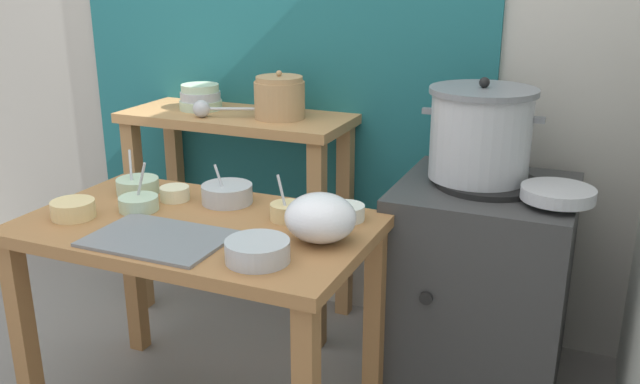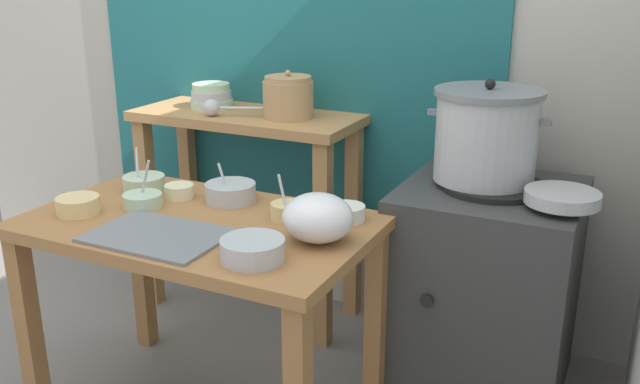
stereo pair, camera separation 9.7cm
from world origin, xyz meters
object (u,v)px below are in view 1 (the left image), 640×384
stove_block (479,284)px  prep_bowl_2 (287,211)px  back_shelf_table (238,165)px  prep_bowl_0 (346,212)px  steamer_pot (481,133)px  bowl_stack_enamel (200,98)px  prep_bowl_1 (258,250)px  prep_bowl_7 (175,193)px  clay_pot (280,98)px  plastic_bag (320,218)px  prep_bowl_6 (139,202)px  prep_table (199,255)px  ladle (204,109)px  wide_pan (558,194)px  serving_tray (158,238)px  prep_bowl_5 (227,193)px  prep_bowl_3 (138,185)px  prep_bowl_4 (73,208)px

stove_block → prep_bowl_2: size_ratio=5.38×
back_shelf_table → prep_bowl_0: size_ratio=8.05×
steamer_pot → bowl_stack_enamel: size_ratio=2.28×
prep_bowl_1 → prep_bowl_7: bearing=146.1°
clay_pot → plastic_bag: size_ratio=0.96×
steamer_pot → prep_bowl_6: size_ratio=2.57×
prep_bowl_6 → prep_bowl_1: bearing=-20.5°
prep_table → back_shelf_table: (-0.27, 0.73, 0.07)m
steamer_pot → prep_bowl_0: 0.57m
prep_bowl_6 → plastic_bag: bearing=-0.5°
ladle → bowl_stack_enamel: bearing=127.0°
wide_pan → prep_bowl_1: wide_pan is taller
stove_block → prep_bowl_1: 0.99m
serving_tray → prep_bowl_2: prep_bowl_2 is taller
clay_pot → prep_bowl_7: (-0.12, -0.58, -0.24)m
back_shelf_table → prep_bowl_6: 0.72m
stove_block → steamer_pot: (-0.04, 0.02, 0.56)m
bowl_stack_enamel → wide_pan: 1.52m
prep_bowl_5 → prep_bowl_6: prep_bowl_6 is taller
bowl_stack_enamel → wide_pan: (1.48, -0.27, -0.15)m
back_shelf_table → ladle: 0.29m
stove_block → prep_bowl_1: size_ratio=4.38×
prep_bowl_6 → clay_pot: bearing=77.0°
ladle → prep_bowl_3: bearing=-89.0°
prep_bowl_3 → bowl_stack_enamel: bearing=100.4°
plastic_bag → prep_bowl_0: 0.20m
ladle → stove_block: bearing=-0.9°
prep_bowl_1 → prep_bowl_4: size_ratio=1.30×
steamer_pot → serving_tray: 1.13m
prep_bowl_3 → prep_bowl_7: prep_bowl_3 is taller
steamer_pot → prep_bowl_7: size_ratio=4.11×
prep_bowl_0 → back_shelf_table: bearing=142.7°
prep_table → prep_bowl_3: 0.41m
prep_bowl_1 → prep_bowl_6: prep_bowl_6 is taller
ladle → prep_bowl_5: 0.58m
back_shelf_table → prep_bowl_4: bearing=-97.4°
plastic_bag → stove_block: bearing=57.6°
prep_bowl_4 → back_shelf_table: bearing=82.6°
prep_bowl_0 → plastic_bag: bearing=-91.6°
serving_tray → prep_bowl_5: prep_bowl_5 is taller
stove_block → prep_bowl_5: (-0.80, -0.41, 0.37)m
prep_bowl_5 → prep_bowl_6: (-0.23, -0.18, -0.01)m
prep_table → prep_bowl_0: 0.49m
clay_pot → prep_bowl_2: (0.32, -0.60, -0.23)m
stove_block → prep_bowl_7: size_ratio=7.77×
ladle → plastic_bag: 0.99m
steamer_pot → prep_bowl_1: bearing=-118.2°
clay_pot → wide_pan: bearing=-12.7°
prep_bowl_7 → stove_block: bearing=24.9°
prep_table → stove_block: size_ratio=1.41×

